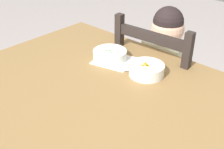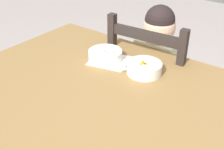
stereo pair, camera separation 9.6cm
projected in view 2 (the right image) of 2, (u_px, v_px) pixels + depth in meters
name	position (u px, v px, depth m)	size (l,w,h in m)	color
dining_table	(112.00, 117.00, 1.16)	(1.39, 0.96, 0.74)	olive
dining_chair	(152.00, 91.00, 1.69)	(0.45, 0.45, 0.91)	#2A221F
child_figure	(154.00, 64.00, 1.59)	(0.32, 0.31, 0.95)	beige
bowl_of_peas	(105.00, 55.00, 1.37)	(0.16, 0.16, 0.05)	white
bowl_of_carrots	(144.00, 68.00, 1.26)	(0.15, 0.15, 0.05)	white
spoon	(127.00, 69.00, 1.30)	(0.12, 0.11, 0.01)	silver
paper_napkin	(110.00, 61.00, 1.37)	(0.18, 0.16, 0.00)	white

